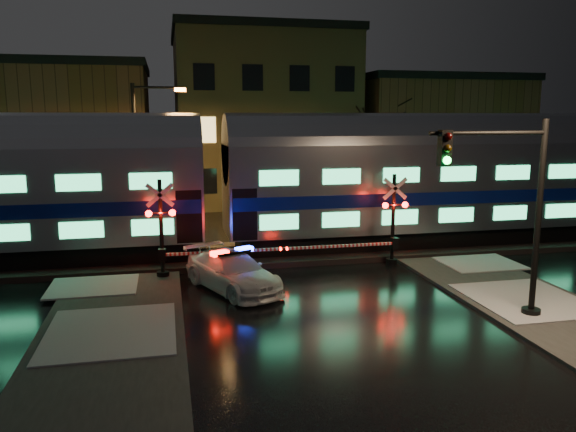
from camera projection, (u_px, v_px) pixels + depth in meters
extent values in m
plane|color=black|center=(311.00, 289.00, 19.84)|extent=(120.00, 120.00, 0.00)
cube|color=black|center=(282.00, 253.00, 24.63)|extent=(90.00, 4.20, 0.24)
cube|color=#2D2D2D|center=(99.00, 383.00, 12.71)|extent=(4.00, 20.00, 0.12)
cube|color=#553121|center=(41.00, 139.00, 37.52)|extent=(14.00, 10.00, 9.00)
cube|color=brown|center=(261.00, 120.00, 40.91)|extent=(12.00, 11.00, 11.50)
cube|color=#553121|center=(428.00, 140.00, 43.39)|extent=(12.00, 10.00, 8.50)
cube|color=black|center=(489.00, 231.00, 26.64)|extent=(24.00, 2.40, 0.80)
cube|color=#B7BAC1|center=(493.00, 183.00, 26.24)|extent=(25.00, 3.05, 3.80)
cube|color=navy|center=(492.00, 192.00, 26.31)|extent=(24.75, 3.09, 0.55)
cube|color=#3ADE88|center=(511.00, 213.00, 24.94)|extent=(21.00, 0.05, 0.62)
cube|color=#3ADE88|center=(513.00, 173.00, 24.62)|extent=(21.00, 0.05, 0.62)
cylinder|color=#B7BAC1|center=(495.00, 147.00, 25.94)|extent=(25.00, 3.05, 3.05)
imported|color=white|center=(233.00, 272.00, 19.65)|extent=(3.54, 4.88, 1.31)
cube|color=black|center=(232.00, 252.00, 19.53)|extent=(1.39, 0.88, 0.09)
cube|color=#FF0C05|center=(220.00, 253.00, 19.23)|extent=(0.67, 0.53, 0.15)
cube|color=#1426FF|center=(244.00, 249.00, 19.81)|extent=(0.67, 0.53, 0.15)
cylinder|color=black|center=(392.00, 262.00, 22.97)|extent=(0.47, 0.47, 0.28)
cylinder|color=black|center=(393.00, 220.00, 22.67)|extent=(0.15, 0.15, 3.75)
sphere|color=#FF0C05|center=(385.00, 205.00, 22.29)|extent=(0.24, 0.24, 0.24)
sphere|color=#FF0C05|center=(405.00, 205.00, 22.47)|extent=(0.24, 0.24, 0.24)
cube|color=white|center=(339.00, 246.00, 22.09)|extent=(4.68, 0.10, 0.10)
cube|color=black|center=(395.00, 243.00, 22.58)|extent=(0.25, 0.30, 0.45)
cylinder|color=black|center=(163.00, 275.00, 21.07)|extent=(0.47, 0.47, 0.28)
cylinder|color=black|center=(161.00, 230.00, 20.76)|extent=(0.15, 0.15, 3.75)
sphere|color=#FF0C05|center=(149.00, 214.00, 20.39)|extent=(0.24, 0.24, 0.24)
sphere|color=#FF0C05|center=(172.00, 213.00, 20.56)|extent=(0.24, 0.24, 0.24)
cube|color=white|center=(226.00, 252.00, 21.17)|extent=(4.69, 0.10, 0.10)
cube|color=black|center=(162.00, 255.00, 20.68)|extent=(0.25, 0.30, 0.45)
cylinder|color=black|center=(531.00, 313.00, 16.96)|extent=(0.56, 0.56, 0.30)
cylinder|color=black|center=(538.00, 221.00, 16.47)|extent=(0.18, 0.18, 5.96)
cylinder|color=black|center=(489.00, 133.00, 15.64)|extent=(3.58, 0.12, 0.12)
cube|color=black|center=(445.00, 148.00, 15.28)|extent=(0.32, 0.28, 0.99)
sphere|color=#0CFF3F|center=(447.00, 160.00, 15.18)|extent=(0.22, 0.22, 0.22)
cylinder|color=black|center=(136.00, 165.00, 26.55)|extent=(0.19, 0.19, 7.54)
cylinder|color=black|center=(157.00, 87.00, 26.15)|extent=(2.26, 0.11, 0.11)
cube|color=orange|center=(180.00, 90.00, 26.39)|extent=(0.52, 0.26, 0.17)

